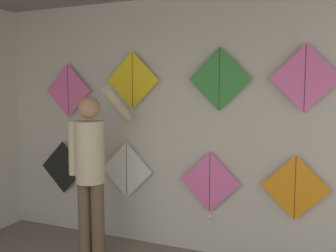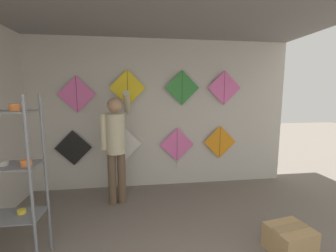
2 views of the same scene
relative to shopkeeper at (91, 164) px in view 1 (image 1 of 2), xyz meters
The scene contains 10 objects.
back_panel 1.00m from the shopkeeper, 46.32° to the left, with size 5.29×0.06×2.80m, color beige.
shopkeeper is the anchor object (origin of this frame).
kite_0 1.04m from the shopkeeper, 144.41° to the left, with size 0.66×0.01×0.66m.
kite_1 0.62m from the shopkeeper, 81.00° to the left, with size 0.66×0.01×0.66m.
kite_2 1.27m from the shopkeeper, 28.09° to the left, with size 0.66×0.04×0.80m.
kite_3 2.06m from the shopkeeper, 16.65° to the left, with size 0.66×0.01×0.66m.
kite_4 1.19m from the shopkeeper, 140.46° to the left, with size 0.66×0.01×0.66m.
kite_5 1.06m from the shopkeeper, 72.85° to the left, with size 0.66×0.01×0.66m.
kite_6 1.59m from the shopkeeper, 26.28° to the left, with size 0.66×0.01×0.66m.
kite_7 2.28m from the shopkeeper, 16.23° to the left, with size 0.66×0.01×0.66m.
Camera 1 is at (1.55, -0.37, 1.82)m, focal length 40.00 mm.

